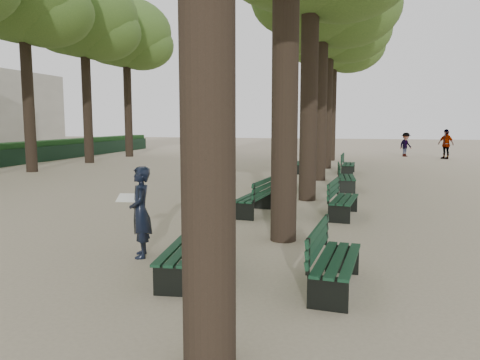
# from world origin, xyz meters

# --- Properties ---
(ground) EXTENTS (120.00, 120.00, 0.00)m
(ground) POSITION_xyz_m (0.00, 0.00, 0.00)
(ground) COLOR tan
(ground) RESTS_ON ground
(tree_central_4) EXTENTS (6.00, 6.00, 9.95)m
(tree_central_4) POSITION_xyz_m (1.50, 18.00, 7.65)
(tree_central_4) COLOR #33261C
(tree_central_4) RESTS_ON ground
(tree_central_5) EXTENTS (6.00, 6.00, 9.95)m
(tree_central_5) POSITION_xyz_m (1.50, 23.00, 7.65)
(tree_central_5) COLOR #33261C
(tree_central_5) RESTS_ON ground
(tree_far_4) EXTENTS (6.00, 6.00, 10.45)m
(tree_far_4) POSITION_xyz_m (-12.00, 18.00, 8.14)
(tree_far_4) COLOR #33261C
(tree_far_4) RESTS_ON ground
(tree_far_5) EXTENTS (6.00, 6.00, 10.45)m
(tree_far_5) POSITION_xyz_m (-12.00, 23.00, 8.14)
(tree_far_5) COLOR #33261C
(tree_far_5) RESTS_ON ground
(bench_left_0) EXTENTS (0.77, 1.85, 0.92)m
(bench_left_0) POSITION_xyz_m (0.37, 0.39, 0.27)
(bench_left_0) COLOR black
(bench_left_0) RESTS_ON ground
(bench_left_1) EXTENTS (0.77, 1.85, 0.92)m
(bench_left_1) POSITION_xyz_m (0.37, 5.46, 0.27)
(bench_left_1) COLOR black
(bench_left_1) RESTS_ON ground
(bench_left_2) EXTENTS (0.79, 1.86, 0.92)m
(bench_left_2) POSITION_xyz_m (0.37, 10.23, 0.27)
(bench_left_2) COLOR black
(bench_left_2) RESTS_ON ground
(bench_left_3) EXTENTS (0.75, 1.85, 0.92)m
(bench_left_3) POSITION_xyz_m (0.37, 15.60, 0.27)
(bench_left_3) COLOR black
(bench_left_3) RESTS_ON ground
(bench_right_0) EXTENTS (0.73, 1.84, 0.92)m
(bench_right_0) POSITION_xyz_m (2.63, 0.38, 0.27)
(bench_right_0) COLOR black
(bench_right_0) RESTS_ON ground
(bench_right_1) EXTENTS (0.76, 1.85, 0.92)m
(bench_right_1) POSITION_xyz_m (2.63, 5.66, 0.27)
(bench_right_1) COLOR black
(bench_right_1) RESTS_ON ground
(bench_right_2) EXTENTS (0.68, 1.83, 0.92)m
(bench_right_2) POSITION_xyz_m (2.63, 10.42, 0.27)
(bench_right_2) COLOR black
(bench_right_2) RESTS_ON ground
(bench_right_3) EXTENTS (0.65, 1.82, 0.92)m
(bench_right_3) POSITION_xyz_m (2.63, 15.61, 0.27)
(bench_right_3) COLOR black
(bench_right_3) RESTS_ON ground
(man_with_map) EXTENTS (0.72, 0.72, 1.61)m
(man_with_map) POSITION_xyz_m (-0.78, 1.26, 0.81)
(man_with_map) COLOR black
(man_with_map) RESTS_ON ground
(pedestrian_c) EXTENTS (1.02, 1.08, 1.89)m
(pedestrian_c) POSITION_xyz_m (8.54, 25.78, 0.95)
(pedestrian_c) COLOR #262628
(pedestrian_c) RESTS_ON ground
(pedestrian_a) EXTENTS (0.58, 0.91, 1.75)m
(pedestrian_a) POSITION_xyz_m (-7.93, 22.84, 0.87)
(pedestrian_a) COLOR #262628
(pedestrian_a) RESTS_ON ground
(pedestrian_d) EXTENTS (0.88, 0.57, 1.67)m
(pedestrian_d) POSITION_xyz_m (0.21, 27.49, 0.83)
(pedestrian_d) COLOR #262628
(pedestrian_d) RESTS_ON ground
(pedestrian_b) EXTENTS (0.98, 0.97, 1.63)m
(pedestrian_b) POSITION_xyz_m (6.30, 27.36, 0.81)
(pedestrian_b) COLOR #262628
(pedestrian_b) RESTS_ON ground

